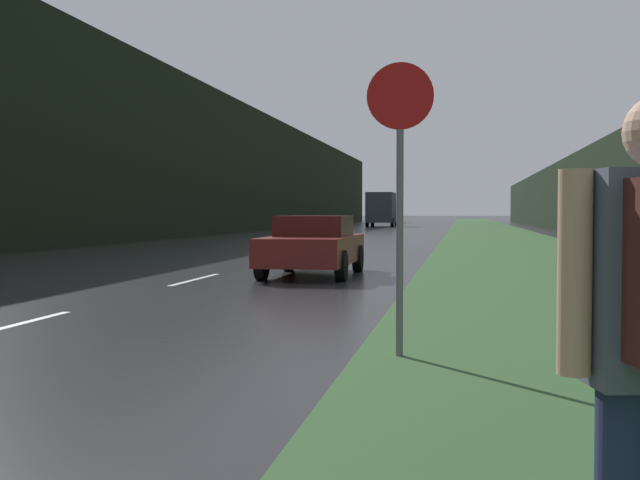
{
  "coord_description": "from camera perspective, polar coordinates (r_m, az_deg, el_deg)",
  "views": [
    {
      "loc": [
        5.46,
        -0.43,
        1.4
      ],
      "look_at": [
        2.88,
        14.06,
        0.89
      ],
      "focal_mm": 45.0,
      "sensor_mm": 36.0,
      "label": 1
    }
  ],
  "objects": [
    {
      "name": "treeline_far_side",
      "position": [
        52.97,
        -7.44,
        5.33
      ],
      "size": [
        2.0,
        140.0,
        8.98
      ],
      "primitive_type": "cube",
      "color": "black",
      "rests_on": "ground_plane"
    },
    {
      "name": "car_passing_near",
      "position": [
        17.7,
        -0.49,
        -0.36
      ],
      "size": [
        1.86,
        4.25,
        1.32
      ],
      "rotation": [
        0.0,
        0.0,
        3.14
      ],
      "color": "maroon",
      "rests_on": "ground_plane"
    },
    {
      "name": "lane_stripe_d",
      "position": [
        23.58,
        -3.33,
        -1.41
      ],
      "size": [
        0.12,
        3.0,
        0.01
      ],
      "primitive_type": "cube",
      "color": "silver",
      "rests_on": "ground_plane"
    },
    {
      "name": "lane_stripe_b",
      "position": [
        10.53,
        -21.35,
        -5.77
      ],
      "size": [
        0.12,
        3.0,
        0.01
      ],
      "primitive_type": "cube",
      "color": "silver",
      "rests_on": "ground_plane"
    },
    {
      "name": "treeline_near_side",
      "position": [
        51.07,
        19.08,
        3.22
      ],
      "size": [
        2.0,
        140.0,
        5.17
      ],
      "primitive_type": "cube",
      "color": "black",
      "rests_on": "ground_plane"
    },
    {
      "name": "stop_sign",
      "position": [
        7.71,
        5.7,
        4.25
      ],
      "size": [
        0.64,
        0.07,
        2.83
      ],
      "color": "slate",
      "rests_on": "ground_plane"
    },
    {
      "name": "lane_stripe_c",
      "position": [
        16.87,
        -8.85,
        -2.78
      ],
      "size": [
        0.12,
        3.0,
        0.01
      ],
      "primitive_type": "cube",
      "color": "silver",
      "rests_on": "ground_plane"
    },
    {
      "name": "delivery_truck",
      "position": [
        78.08,
        4.43,
        2.22
      ],
      "size": [
        2.65,
        7.27,
        3.27
      ],
      "color": "black",
      "rests_on": "ground_plane"
    },
    {
      "name": "grass_verge",
      "position": [
        40.51,
        12.86,
        -0.02
      ],
      "size": [
        6.0,
        240.0,
        0.02
      ],
      "primitive_type": "cube",
      "color": "#33562D",
      "rests_on": "ground_plane"
    },
    {
      "name": "lane_stripe_f",
      "position": [
        37.33,
        1.66,
        -0.15
      ],
      "size": [
        0.12,
        3.0,
        0.01
      ],
      "primitive_type": "cube",
      "color": "silver",
      "rests_on": "ground_plane"
    },
    {
      "name": "lane_stripe_e",
      "position": [
        30.43,
        -0.27,
        -0.64
      ],
      "size": [
        0.12,
        3.0,
        0.01
      ],
      "primitive_type": "cube",
      "color": "silver",
      "rests_on": "ground_plane"
    }
  ]
}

